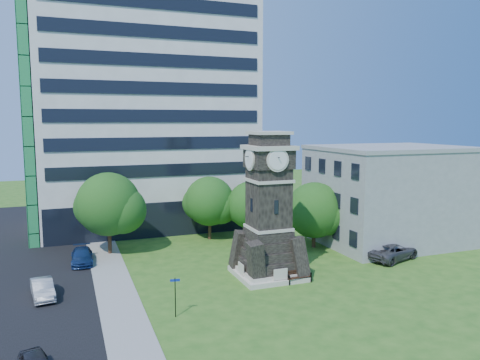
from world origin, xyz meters
name	(u,v)px	position (x,y,z in m)	size (l,w,h in m)	color
ground	(243,288)	(0.00, 0.00, 0.00)	(160.00, 160.00, 0.00)	#2B5E1A
sidewalk	(113,282)	(-9.50, 5.00, 0.03)	(3.00, 70.00, 0.06)	gray
clock_tower	(268,215)	(3.00, 2.00, 5.28)	(5.40, 5.40, 12.22)	beige
office_tall	(145,112)	(-3.20, 25.84, 14.22)	(26.20, 15.11, 28.60)	white
office_low	(389,194)	(19.97, 8.00, 5.21)	(15.20, 12.20, 10.40)	#9B9EA0
car_street_mid	(43,289)	(-14.71, 3.36, 0.68)	(1.44, 4.13, 1.36)	#929598
car_street_north	(82,256)	(-11.65, 11.28, 0.67)	(1.89, 4.65, 1.35)	navy
car_east_lot	(393,251)	(15.94, 2.12, 0.79)	(2.63, 5.71, 1.59)	#434247
park_bench	(299,276)	(4.63, -0.45, 0.57)	(2.07, 0.55, 1.07)	black
street_sign	(175,293)	(-6.23, -3.51, 1.70)	(0.65, 0.07, 2.71)	black
tree_nw	(109,206)	(-8.86, 13.61, 4.78)	(6.86, 6.23, 8.10)	#332114
tree_nc	(210,203)	(2.06, 15.66, 4.13)	(6.00, 5.45, 7.03)	#332114
tree_ne	(252,206)	(6.09, 13.38, 3.83)	(5.72, 5.20, 6.59)	#332114
tree_east	(315,211)	(11.22, 8.64, 3.78)	(6.34, 5.77, 6.82)	#332114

